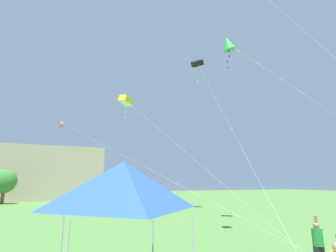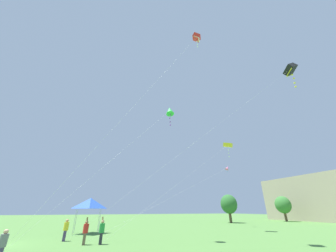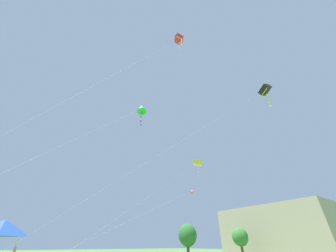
% 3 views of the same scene
% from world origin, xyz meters
% --- Properties ---
extents(distant_building, '(26.99, 12.00, 10.80)m').
position_xyz_m(distant_building, '(-12.37, 62.84, 5.40)').
color(distant_building, tan).
rests_on(distant_building, ground).
extents(tree_far_centre, '(3.88, 3.49, 5.85)m').
position_xyz_m(tree_far_centre, '(-16.94, 36.57, 3.78)').
color(tree_far_centre, brown).
rests_on(tree_far_centre, ground).
extents(tree_near_right, '(3.83, 3.45, 5.79)m').
position_xyz_m(tree_near_right, '(-16.01, 52.24, 3.74)').
color(tree_near_right, brown).
rests_on(tree_near_right, ground).
extents(festival_tent, '(3.07, 3.07, 4.02)m').
position_xyz_m(festival_tent, '(-6.62, 7.14, 3.38)').
color(festival_tent, '#B7B7BC').
rests_on(festival_tent, ground).
extents(kite_black_box_0, '(10.67, 24.58, 20.49)m').
position_xyz_m(kite_black_box_0, '(8.60, 29.34, 19.57)').
color(kite_black_box_0, silver).
rests_on(kite_black_box_0, ground).
extents(kite_green_diamond_1, '(5.13, 12.39, 14.19)m').
position_xyz_m(kite_green_diamond_1, '(2.66, 14.47, 13.50)').
color(kite_green_diamond_1, silver).
rests_on(kite_green_diamond_1, ground).
extents(kite_red_box_2, '(1.87, 15.26, 24.36)m').
position_xyz_m(kite_red_box_2, '(5.61, 17.21, 23.69)').
color(kite_red_box_2, silver).
rests_on(kite_red_box_2, ground).
extents(kite_yellow_box_3, '(4.97, 18.65, 12.60)m').
position_xyz_m(kite_yellow_box_3, '(-2.04, 26.25, 11.97)').
color(kite_yellow_box_3, silver).
rests_on(kite_yellow_box_3, ground).
extents(kite_pink_diamond_4, '(10.66, 24.15, 10.39)m').
position_xyz_m(kite_pink_diamond_4, '(-8.03, 30.33, 9.81)').
color(kite_pink_diamond_4, silver).
rests_on(kite_pink_diamond_4, ground).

